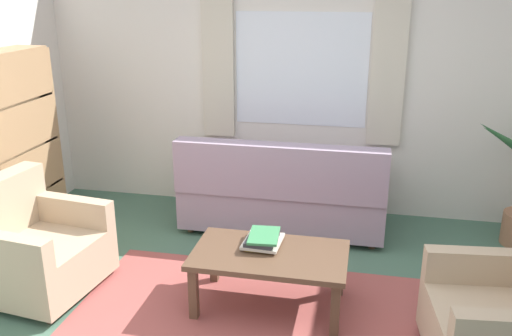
{
  "coord_description": "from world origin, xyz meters",
  "views": [
    {
      "loc": [
        0.66,
        -3.12,
        2.24
      ],
      "look_at": [
        -0.14,
        0.7,
        0.92
      ],
      "focal_mm": 38.06,
      "sensor_mm": 36.0,
      "label": 1
    }
  ],
  "objects_px": {
    "coffee_table": "(270,260)",
    "bookshelf": "(21,145)",
    "couch": "(283,194)",
    "armchair_left": "(33,248)",
    "book_stack_on_table": "(263,240)"
  },
  "relations": [
    {
      "from": "coffee_table",
      "to": "bookshelf",
      "type": "bearing_deg",
      "value": 163.3
    },
    {
      "from": "couch",
      "to": "armchair_left",
      "type": "xyz_separation_m",
      "value": [
        -1.68,
        -1.46,
        -0.01
      ]
    },
    {
      "from": "armchair_left",
      "to": "coffee_table",
      "type": "relative_size",
      "value": 0.85
    },
    {
      "from": "coffee_table",
      "to": "book_stack_on_table",
      "type": "relative_size",
      "value": 3.35
    },
    {
      "from": "bookshelf",
      "to": "couch",
      "type": "bearing_deg",
      "value": 105.07
    },
    {
      "from": "armchair_left",
      "to": "coffee_table",
      "type": "bearing_deg",
      "value": -78.74
    },
    {
      "from": "coffee_table",
      "to": "bookshelf",
      "type": "distance_m",
      "value": 2.55
    },
    {
      "from": "coffee_table",
      "to": "book_stack_on_table",
      "type": "distance_m",
      "value": 0.16
    },
    {
      "from": "couch",
      "to": "coffee_table",
      "type": "relative_size",
      "value": 1.73
    },
    {
      "from": "couch",
      "to": "book_stack_on_table",
      "type": "bearing_deg",
      "value": 92.21
    },
    {
      "from": "armchair_left",
      "to": "book_stack_on_table",
      "type": "distance_m",
      "value": 1.75
    },
    {
      "from": "book_stack_on_table",
      "to": "bookshelf",
      "type": "distance_m",
      "value": 2.44
    },
    {
      "from": "book_stack_on_table",
      "to": "coffee_table",
      "type": "bearing_deg",
      "value": -54.69
    },
    {
      "from": "armchair_left",
      "to": "coffee_table",
      "type": "distance_m",
      "value": 1.81
    },
    {
      "from": "couch",
      "to": "armchair_left",
      "type": "bearing_deg",
      "value": 40.95
    }
  ]
}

